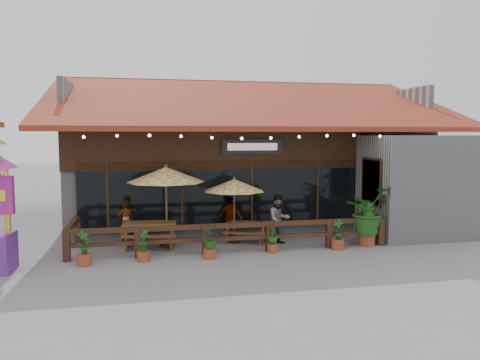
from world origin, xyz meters
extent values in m
plane|color=gray|center=(0.00, 0.00, 0.00)|extent=(100.00, 100.00, 0.00)
cube|color=#A7A7AC|center=(0.00, 7.00, 2.00)|extent=(14.00, 10.00, 4.00)
cube|color=#372211|center=(-1.50, 1.92, 3.20)|extent=(11.00, 0.16, 1.60)
cube|color=black|center=(-1.50, 1.90, 1.50)|extent=(10.00, 0.12, 2.40)
cube|color=#E8BC68|center=(-1.50, 2.10, 1.50)|extent=(9.80, 0.05, 2.20)
cube|color=#A7A7AC|center=(5.25, 0.65, 1.80)|extent=(3.50, 2.70, 3.60)
cube|color=red|center=(3.44, 0.50, 2.00)|extent=(0.06, 1.20, 1.50)
cube|color=#372211|center=(3.43, 0.50, 2.00)|extent=(0.04, 1.34, 1.64)
cube|color=#A33D24|center=(0.00, 3.50, 4.90)|extent=(15.50, 7.05, 2.37)
cube|color=#A33D24|center=(0.00, 10.50, 4.90)|extent=(15.50, 7.05, 2.37)
cube|color=#A33D24|center=(0.00, 7.00, 6.02)|extent=(15.50, 0.30, 0.12)
cube|color=#A7A7AC|center=(-7.00, 7.00, 4.70)|extent=(0.20, 9.00, 1.80)
cube|color=#A7A7AC|center=(7.00, 7.00, 4.70)|extent=(0.20, 9.00, 1.80)
cube|color=black|center=(-0.50, 1.80, 3.20)|extent=(2.20, 0.10, 0.55)
cube|color=silver|center=(-0.50, 1.74, 3.20)|extent=(1.80, 0.02, 0.25)
cube|color=#372211|center=(-5.50, 1.86, 1.50)|extent=(0.08, 0.08, 2.40)
cube|color=#372211|center=(-3.00, 1.86, 1.50)|extent=(0.08, 0.08, 2.40)
cube|color=#372211|center=(-0.50, 1.86, 1.50)|extent=(0.08, 0.08, 2.40)
cube|color=#372211|center=(2.00, 1.86, 1.50)|extent=(0.08, 0.08, 2.40)
sphere|color=#FFC48C|center=(-6.00, 0.08, 3.55)|extent=(0.09, 0.09, 0.09)
sphere|color=#FFC48C|center=(-5.05, 0.08, 3.59)|extent=(0.09, 0.09, 0.09)
sphere|color=#FFC48C|center=(-4.10, 0.08, 3.60)|extent=(0.09, 0.09, 0.09)
sphere|color=#FFC48C|center=(-3.15, 0.08, 3.57)|extent=(0.09, 0.09, 0.09)
sphere|color=#FFC48C|center=(-2.20, 0.08, 3.53)|extent=(0.09, 0.09, 0.09)
sphere|color=#FFC48C|center=(-1.25, 0.08, 3.50)|extent=(0.09, 0.09, 0.09)
sphere|color=#FFC48C|center=(-0.30, 0.08, 3.51)|extent=(0.09, 0.09, 0.09)
sphere|color=#FFC48C|center=(0.65, 0.08, 3.55)|extent=(0.09, 0.09, 0.09)
sphere|color=#FFC48C|center=(1.60, 0.08, 3.59)|extent=(0.09, 0.09, 0.09)
sphere|color=#FFC48C|center=(2.55, 0.08, 3.60)|extent=(0.09, 0.09, 0.09)
sphere|color=#FFC48C|center=(3.50, 0.08, 3.57)|extent=(0.09, 0.09, 0.09)
cube|color=#462719|center=(-6.50, -0.50, 0.45)|extent=(0.20, 0.20, 0.90)
cube|color=#462719|center=(-4.50, -0.50, 0.45)|extent=(0.20, 0.20, 0.90)
cube|color=#462719|center=(-2.50, -0.50, 0.45)|extent=(0.20, 0.20, 0.90)
cube|color=#462719|center=(-0.50, -0.50, 0.45)|extent=(0.20, 0.20, 0.90)
cube|color=#462719|center=(1.50, -0.50, 0.45)|extent=(0.20, 0.20, 0.90)
cube|color=#462719|center=(3.30, -0.50, 0.45)|extent=(0.20, 0.20, 0.90)
cube|color=#462719|center=(-1.60, -0.50, 0.85)|extent=(9.80, 0.16, 0.14)
cube|color=#462719|center=(-1.60, -0.50, 0.45)|extent=(9.80, 0.12, 0.12)
cube|color=#462719|center=(-6.50, 0.75, 0.85)|extent=(0.16, 2.50, 0.14)
cube|color=#462719|center=(-6.50, 1.90, 0.45)|extent=(0.20, 0.20, 0.90)
cylinder|color=brown|center=(-3.59, 0.77, 1.26)|extent=(0.07, 0.07, 2.51)
cone|color=gold|center=(-3.59, 0.77, 2.35)|extent=(2.60, 2.60, 0.49)
sphere|color=brown|center=(-3.59, 0.77, 2.62)|extent=(0.11, 0.11, 0.11)
cylinder|color=black|center=(-3.59, 0.77, 0.03)|extent=(0.48, 0.48, 0.07)
cylinder|color=brown|center=(-1.35, 0.83, 1.04)|extent=(0.05, 0.05, 2.08)
cone|color=gold|center=(-1.35, 0.83, 1.95)|extent=(2.54, 2.54, 0.41)
sphere|color=brown|center=(-1.35, 0.83, 2.17)|extent=(0.09, 0.09, 0.09)
cylinder|color=black|center=(-1.35, 0.83, 0.03)|extent=(0.40, 0.40, 0.05)
cube|color=brown|center=(-4.12, 0.81, 0.77)|extent=(1.74, 0.95, 0.06)
cube|color=brown|center=(-4.85, 0.88, 0.39)|extent=(0.16, 0.74, 0.77)
cube|color=brown|center=(-3.39, 0.74, 0.39)|extent=(0.16, 0.74, 0.77)
cube|color=brown|center=(-4.18, 0.24, 0.46)|extent=(1.69, 0.46, 0.05)
cube|color=brown|center=(-4.07, 1.38, 0.46)|extent=(1.69, 0.46, 0.05)
cube|color=brown|center=(-0.89, 0.92, 0.64)|extent=(1.52, 1.15, 0.05)
cube|color=brown|center=(-1.44, 1.17, 0.32)|extent=(0.31, 0.58, 0.64)
cube|color=brown|center=(-0.34, 0.67, 0.32)|extent=(0.31, 0.58, 0.64)
cube|color=brown|center=(-1.09, 0.49, 0.38)|extent=(1.36, 0.78, 0.04)
cube|color=brown|center=(-0.70, 1.35, 0.38)|extent=(1.36, 0.78, 0.04)
cylinder|color=yellow|center=(-7.83, -1.17, 1.87)|extent=(0.14, 0.14, 1.70)
cylinder|color=brown|center=(2.81, -0.48, 0.19)|extent=(0.52, 0.52, 0.38)
imported|color=#22611B|center=(2.81, -0.48, 1.17)|extent=(1.83, 1.76, 1.57)
sphere|color=#22611B|center=(2.94, -0.57, 0.87)|extent=(0.52, 0.52, 0.52)
sphere|color=#22611B|center=(2.70, -0.36, 1.05)|extent=(0.45, 0.45, 0.45)
imported|color=#372211|center=(-4.90, 1.34, 0.74)|extent=(0.62, 0.51, 1.48)
imported|color=#372211|center=(0.05, 0.31, 0.83)|extent=(0.93, 0.80, 1.66)
imported|color=#372211|center=(-1.34, 1.55, 0.73)|extent=(0.90, 0.77, 1.45)
cylinder|color=brown|center=(-5.95, -1.06, 0.16)|extent=(0.41, 0.41, 0.32)
imported|color=#22611B|center=(-5.95, -1.06, 0.66)|extent=(0.43, 0.39, 0.67)
cylinder|color=brown|center=(-4.35, -0.92, 0.15)|extent=(0.37, 0.37, 0.29)
imported|color=#22611B|center=(-4.35, -0.92, 0.60)|extent=(0.31, 0.37, 0.61)
cylinder|color=brown|center=(-2.45, -1.04, 0.15)|extent=(0.38, 0.38, 0.30)
imported|color=#22611B|center=(-2.45, -1.04, 0.61)|extent=(0.74, 0.74, 0.62)
cylinder|color=brown|center=(-0.44, -0.71, 0.14)|extent=(0.34, 0.34, 0.27)
imported|color=#22611B|center=(-0.44, -0.71, 0.55)|extent=(0.44, 0.44, 0.56)
cylinder|color=brown|center=(1.68, -0.76, 0.16)|extent=(0.40, 0.40, 0.32)
imported|color=#22611B|center=(1.68, -0.76, 0.64)|extent=(0.41, 0.41, 0.65)
camera|label=1|loc=(-4.33, -14.34, 3.60)|focal=35.00mm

